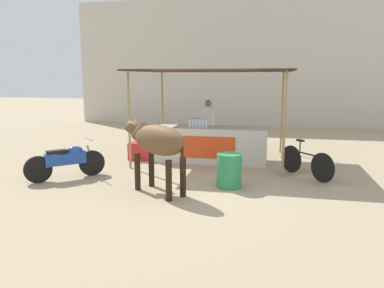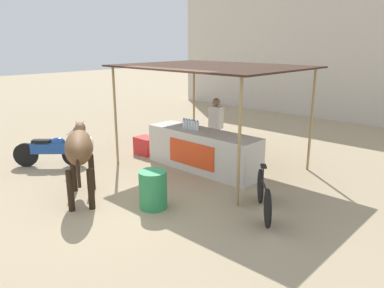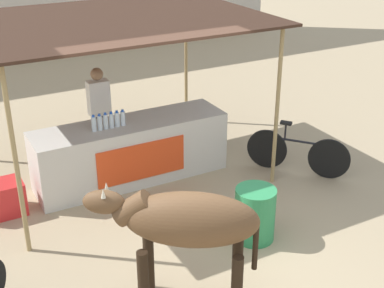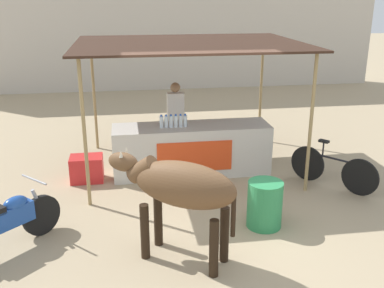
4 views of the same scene
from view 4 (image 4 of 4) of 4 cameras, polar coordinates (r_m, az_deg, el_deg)
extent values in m
plane|color=tan|center=(6.91, 2.72, -10.52)|extent=(60.00, 60.00, 0.00)
cube|color=beige|center=(16.31, -4.60, 17.33)|extent=(16.00, 0.50, 5.93)
cube|color=beige|center=(8.69, -0.07, -0.68)|extent=(3.00, 0.80, 0.96)
cube|color=red|center=(8.31, 0.35, -1.62)|extent=(1.40, 0.02, 0.58)
cube|color=#382319|center=(8.54, -0.39, 12.66)|extent=(4.20, 3.20, 0.04)
cylinder|color=#997F51|center=(7.31, -13.49, 1.18)|extent=(0.06, 0.06, 2.47)
cylinder|color=#997F51|center=(7.92, 14.86, 2.43)|extent=(0.06, 0.06, 2.47)
cylinder|color=#997F51|center=(10.09, -12.33, 6.10)|extent=(0.06, 0.06, 2.47)
cylinder|color=#997F51|center=(10.54, 8.75, 6.86)|extent=(0.06, 0.06, 2.47)
cylinder|color=silver|center=(8.40, -3.91, 2.80)|extent=(0.07, 0.07, 0.22)
cylinder|color=blue|center=(8.37, -3.93, 3.62)|extent=(0.04, 0.04, 0.03)
cylinder|color=silver|center=(8.41, -3.30, 2.83)|extent=(0.07, 0.07, 0.22)
cylinder|color=blue|center=(8.37, -3.31, 3.65)|extent=(0.04, 0.04, 0.03)
cylinder|color=silver|center=(8.42, -2.69, 2.85)|extent=(0.07, 0.07, 0.22)
cylinder|color=blue|center=(8.38, -2.70, 3.67)|extent=(0.04, 0.04, 0.03)
cylinder|color=silver|center=(8.43, -2.08, 2.88)|extent=(0.07, 0.07, 0.22)
cylinder|color=blue|center=(8.39, -2.09, 3.70)|extent=(0.04, 0.04, 0.03)
cylinder|color=silver|center=(8.44, -1.47, 2.91)|extent=(0.07, 0.07, 0.22)
cylinder|color=blue|center=(8.40, -1.48, 3.73)|extent=(0.04, 0.04, 0.03)
cylinder|color=silver|center=(8.45, -0.86, 2.93)|extent=(0.07, 0.07, 0.22)
cylinder|color=blue|center=(8.41, -0.87, 3.75)|extent=(0.04, 0.04, 0.03)
cylinder|color=#383842|center=(9.38, -2.05, 0.54)|extent=(0.22, 0.22, 0.88)
cube|color=silver|center=(9.18, -2.11, 4.81)|extent=(0.34, 0.20, 0.56)
sphere|color=#8C6647|center=(9.09, -2.14, 7.19)|extent=(0.20, 0.20, 0.20)
cube|color=red|center=(8.63, -13.21, -3.06)|extent=(0.60, 0.44, 0.48)
cylinder|color=#2D8C51|center=(6.87, 9.21, -7.57)|extent=(0.53, 0.53, 0.72)
ellipsoid|color=brown|center=(5.67, -1.01, -5.20)|extent=(1.46, 1.20, 0.60)
cylinder|color=black|center=(6.05, -6.01, -11.00)|extent=(0.12, 0.12, 0.78)
cylinder|color=black|center=(6.32, -4.32, -9.53)|extent=(0.12, 0.12, 0.78)
cylinder|color=black|center=(5.67, 2.80, -13.10)|extent=(0.12, 0.12, 0.78)
cylinder|color=black|center=(5.96, 4.14, -11.40)|extent=(0.12, 0.12, 0.78)
cylinder|color=brown|center=(5.89, -6.26, -3.25)|extent=(0.51, 0.45, 0.41)
ellipsoid|color=brown|center=(6.02, -8.74, -2.25)|extent=(0.49, 0.43, 0.26)
cone|color=beige|center=(5.90, -9.01, -1.24)|extent=(0.05, 0.05, 0.10)
cone|color=beige|center=(6.01, -8.28, -0.82)|extent=(0.05, 0.05, 0.10)
cylinder|color=black|center=(5.56, 5.28, -8.88)|extent=(0.06, 0.06, 0.60)
ellipsoid|color=silver|center=(5.89, -0.96, -4.23)|extent=(0.42, 0.33, 0.32)
cylinder|color=black|center=(6.96, -18.56, -8.57)|extent=(0.48, 0.48, 0.60)
cube|color=#1E4799|center=(6.61, -22.99, -8.90)|extent=(0.77, 0.76, 0.28)
ellipsoid|color=#1E4799|center=(6.63, -21.54, -7.04)|extent=(0.40, 0.40, 0.20)
cylinder|color=#99999E|center=(6.70, -19.42, -4.29)|extent=(0.41, 0.41, 0.03)
cylinder|color=#99999E|center=(6.86, -18.87, -7.14)|extent=(0.18, 0.18, 0.49)
cylinder|color=black|center=(8.32, 20.55, -3.98)|extent=(0.45, 0.53, 0.66)
cylinder|color=black|center=(8.68, 14.45, -2.39)|extent=(0.45, 0.53, 0.66)
cylinder|color=black|center=(8.41, 17.58, -1.78)|extent=(0.57, 0.68, 0.04)
cylinder|color=black|center=(8.45, 16.31, -0.68)|extent=(0.03, 0.03, 0.28)
cube|color=black|center=(8.40, 16.41, 0.35)|extent=(0.19, 0.20, 0.04)
camera|label=1|loc=(3.55, 106.57, -24.51)|focal=35.00mm
camera|label=2|loc=(7.14, 68.75, 4.05)|focal=35.00mm
camera|label=3|loc=(1.97, -71.02, 27.40)|focal=50.00mm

